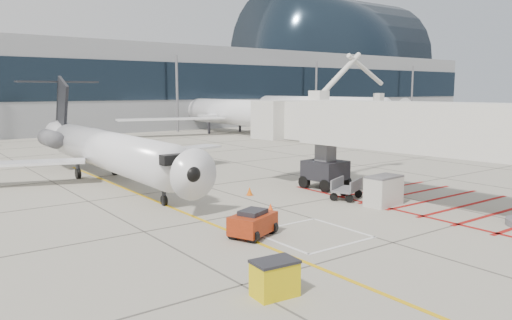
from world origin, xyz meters
TOP-DOWN VIEW (x-y plane):
  - ground_plane at (0.00, 0.00)m, footprint 260.00×260.00m
  - regional_jet at (-4.74, 15.15)m, footprint 23.42×29.35m
  - jet_bridge at (6.86, 0.39)m, footprint 11.28×20.54m
  - pushback_tug at (-4.32, 0.40)m, footprint 2.59×2.14m
  - spill_bin at (-7.66, -5.36)m, footprint 1.47×1.05m
  - baggage_cart at (4.81, 3.28)m, footprint 2.42×2.02m
  - ground_power_unit at (5.32, 0.89)m, footprint 2.27×1.45m
  - cone_nose at (-0.92, 3.43)m, footprint 0.36×0.36m
  - cone_side at (0.75, 7.68)m, footprint 0.38×0.38m
  - terminal_building at (10.00, 70.00)m, footprint 180.00×28.00m
  - terminal_glass_band at (10.00, 55.95)m, footprint 180.00×0.10m
  - terminal_dome at (70.00, 70.00)m, footprint 40.00×28.00m
  - bg_aircraft_c at (24.97, 46.00)m, footprint 34.46×38.28m
  - bg_aircraft_d at (39.38, 46.00)m, footprint 36.91×41.02m

SIDE VIEW (x-z plane):
  - ground_plane at x=0.00m, z-range 0.00..0.00m
  - cone_nose at x=-0.92m, z-range 0.00..0.50m
  - cone_side at x=0.75m, z-range 0.00..0.53m
  - spill_bin at x=-7.66m, z-range 0.00..1.21m
  - pushback_tug at x=-4.32m, z-range 0.00..1.30m
  - baggage_cart at x=4.81m, z-range 0.00..1.31m
  - ground_power_unit at x=5.32m, z-range 0.00..1.72m
  - regional_jet at x=-4.74m, z-range 0.00..7.61m
  - jet_bridge at x=6.86m, z-range 0.00..7.88m
  - bg_aircraft_c at x=24.97m, z-range 0.00..11.49m
  - bg_aircraft_d at x=39.38m, z-range 0.00..12.30m
  - terminal_building at x=10.00m, z-range 0.00..14.00m
  - terminal_glass_band at x=10.00m, z-range 5.00..11.00m
  - terminal_dome at x=70.00m, z-range 0.00..28.00m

